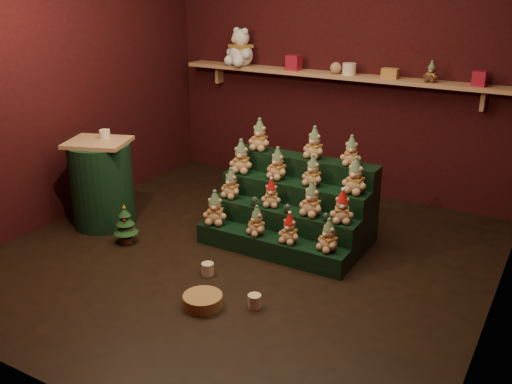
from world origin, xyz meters
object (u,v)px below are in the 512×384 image
Objects in this scene: side_table at (102,184)px; mini_christmas_tree at (125,224)px; snow_globe_b at (287,208)px; mug_right at (255,301)px; snow_globe_c at (326,217)px; wicker_basket at (203,301)px; riser_tier_front at (270,246)px; white_bear at (241,42)px; mug_left at (208,269)px; snow_globe_a at (254,201)px; brown_bear at (431,72)px.

mini_christmas_tree is at bearing -44.74° from side_table.
snow_globe_b reaches higher than mug_right.
wicker_basket is (-0.47, -1.12, -0.35)m from snow_globe_c.
snow_globe_b is 1.84m from side_table.
white_bear is (-1.33, 1.71, 1.49)m from riser_tier_front.
mug_left is 1.01× the size of mug_right.
snow_globe_a is 0.80m from mug_left.
mini_christmas_tree is (-1.70, -0.59, -0.22)m from snow_globe_c.
mug_right is at bearing -101.57° from brown_bear.
side_table is at bearing 155.17° from mini_christmas_tree.
snow_globe_c is at bearing 20.07° from riser_tier_front.
mug_right is (2.03, -0.57, -0.37)m from side_table.
side_table is 2.14m from mug_right.
snow_globe_c is 0.26× the size of wicker_basket.
wicker_basket is at bearing -95.62° from snow_globe_b.
mug_right is at bearing 28.39° from wicker_basket.
brown_bear is (0.73, 1.55, 1.02)m from snow_globe_b.
riser_tier_front is at bearing -115.22° from snow_globe_b.
brown_bear is at bearing 64.62° from snow_globe_b.
brown_bear reaches higher than riser_tier_front.
side_table is at bearing -82.09° from white_bear.
snow_globe_b reaches higher than mini_christmas_tree.
mug_left is (-0.02, -0.71, -0.35)m from snow_globe_a.
riser_tier_front is at bearing 18.74° from mini_christmas_tree.
mug_right is (0.30, -0.78, -0.04)m from riser_tier_front.
brown_bear reaches higher than side_table.
snow_globe_a reaches higher than snow_globe_b.
wicker_basket is 1.49× the size of brown_bear.
snow_globe_c is at bearing -10.26° from side_table.
snow_globe_b is 1.47m from mini_christmas_tree.
mini_christmas_tree is 0.71× the size of white_bear.
mug_right is (0.55, -0.94, -0.35)m from snow_globe_a.
white_bear is (-1.06, 2.26, 1.53)m from mug_left.
riser_tier_front is at bearing 87.91° from wicker_basket.
riser_tier_front is at bearing 63.46° from mug_left.
mug_left is at bearing -45.28° from white_bear.
snow_globe_a reaches higher than riser_tier_front.
side_table is 8.35× the size of mug_left.
brown_bear reaches higher than mug_right.
riser_tier_front is at bearing -159.93° from snow_globe_c.
snow_globe_c is 0.15× the size of white_bear.
mug_left is 0.35× the size of wicker_basket.
snow_globe_a is at bearing 100.89° from wicker_basket.
white_bear is at bearing 124.96° from snow_globe_a.
side_table reaches higher than snow_globe_b.
snow_globe_a is 2.13m from brown_bear.
riser_tier_front is 0.56m from snow_globe_c.
riser_tier_front is 0.84m from mug_right.
mini_christmas_tree is 1.34m from wicker_basket.
snow_globe_b reaches higher than snow_globe_c.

